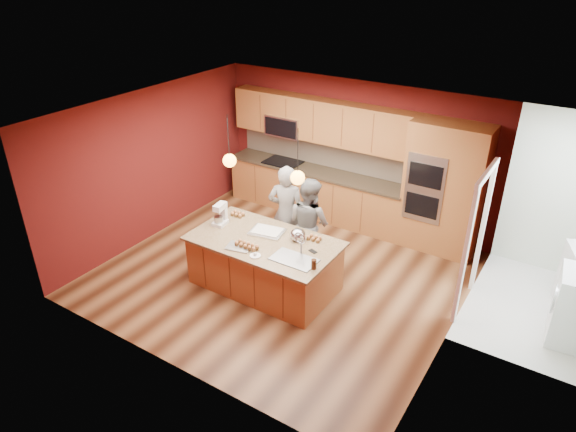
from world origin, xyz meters
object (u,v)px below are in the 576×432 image
Objects in this scene: island at (265,263)px; person_right at (309,224)px; stand_mixer at (220,216)px; person_left at (286,214)px; mixing_bowl at (298,235)px.

island is 1.00m from person_right.
person_right is at bearing 29.12° from stand_mixer.
person_right reaches higher than island.
person_left is 4.76× the size of stand_mixer.
person_right is 6.74× the size of mixing_bowl.
mixing_bowl is at bearing 32.83° from island.
island is 9.67× the size of mixing_bowl.
stand_mixer is at bearing -170.34° from mixing_bowl.
person_left is (-0.18, 0.89, 0.42)m from island.
stand_mixer is 1.52× the size of mixing_bowl.
person_left reaches higher than mixing_bowl.
person_left is at bearing 101.52° from island.
person_left is 0.87m from mixing_bowl.
person_right is at bearing 160.85° from person_left.
island is 1.00m from person_left.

